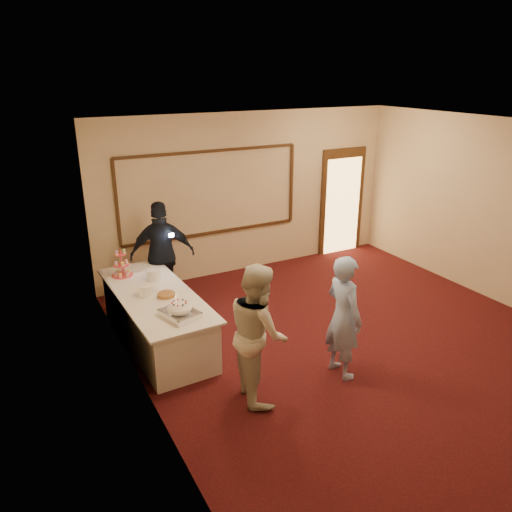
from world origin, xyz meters
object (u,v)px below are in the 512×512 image
Objects in this scene: man at (343,317)px; woman at (258,332)px; tart at (166,295)px; buffet_table at (157,318)px; guest at (163,255)px; plate_stack_a at (146,291)px; plate_stack_b at (154,275)px; pavlova_tray at (180,310)px; cupcake_stand at (121,265)px.

man is 0.96× the size of woman.
man is at bearing -84.14° from woman.
buffet_table is at bearing 117.83° from tart.
guest is at bearing 73.90° from tart.
woman reaches higher than buffet_table.
guest is at bearing 62.20° from plate_stack_a.
buffet_table is at bearing 15.65° from plate_stack_a.
guest reaches higher than plate_stack_b.
pavlova_tray is at bearing -92.32° from plate_stack_b.
plate_stack_b is 0.12× the size of guest.
plate_stack_b is at bearing 73.88° from buffet_table.
man is (1.77, -1.04, -0.04)m from pavlova_tray.
pavlova_tray is at bearing 92.79° from guest.
cupcake_stand is 1.64× the size of tart.
guest is at bearing 21.84° from man.
cupcake_stand is 0.26× the size of guest.
pavlova_tray is at bearing -79.28° from cupcake_stand.
plate_stack_a is at bearing -164.35° from buffet_table.
buffet_table is 1.53× the size of woman.
plate_stack_a is 0.29m from tart.
plate_stack_b is at bearing 61.81° from plate_stack_a.
woman is (0.83, -1.72, -0.01)m from plate_stack_a.
woman is at bearing -64.39° from plate_stack_a.
buffet_table is 1.04m from cupcake_stand.
man reaches higher than buffet_table.
pavlova_tray is at bearing 44.82° from woman.
buffet_table is at bearing -74.15° from cupcake_stand.
man is at bearing -53.33° from plate_stack_b.
pavlova_tray reaches higher than tart.
cupcake_stand is 1.11m from tart.
pavlova_tray is at bearing -84.72° from buffet_table.
pavlova_tray is 0.82m from plate_stack_a.
tart is at bearing -62.17° from buffet_table.
buffet_table is 0.47m from tart.
man is at bearing -42.84° from plate_stack_a.
plate_stack_a reaches higher than tart.
cupcake_stand is at bearing 35.23° from man.
plate_stack_a is at bearing 144.90° from tart.
tart is 0.16× the size of guest.
pavlova_tray reaches higher than plate_stack_a.
pavlova_tray is 0.33× the size of woman.
man is at bearing -43.75° from tart.
buffet_table is at bearing 32.83° from woman.
guest reaches higher than tart.
man reaches higher than plate_stack_b.
buffet_table is 2.66m from man.
woman is at bearing -70.19° from cupcake_stand.
pavlova_tray is 2.97× the size of plate_stack_a.
buffet_table is 12.25× the size of plate_stack_b.
tart is 0.17× the size of woman.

